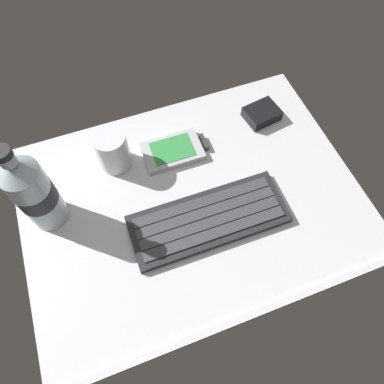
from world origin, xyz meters
The scene contains 6 objects.
ground_plane centered at (0.00, -0.23, -0.99)cm, with size 64.00×48.00×2.80cm.
keyboard centered at (1.27, -5.25, 0.81)cm, with size 29.12×11.32×1.70cm.
handheld_device centered at (0.66, 11.50, 0.73)cm, with size 12.86×7.74×1.50cm.
juice_cup centered at (-11.47, 13.29, 3.91)cm, with size 6.40×6.40×8.50cm.
water_bottle centered at (-25.82, 6.12, 9.01)cm, with size 6.73×6.73×20.80cm.
charger_block centered at (21.24, 13.77, 1.20)cm, with size 7.00×5.60×2.40cm, color black.
Camera 1 is at (-11.06, -29.71, 61.03)cm, focal length 33.50 mm.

